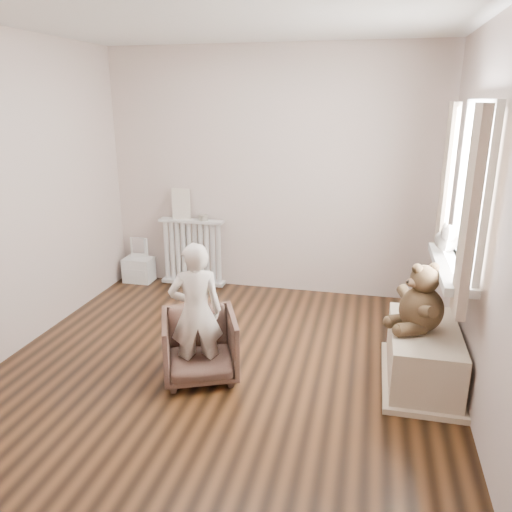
% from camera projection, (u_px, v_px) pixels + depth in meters
% --- Properties ---
extents(floor, '(3.60, 3.60, 0.01)m').
position_uv_depth(floor, '(225.00, 365.00, 4.04)').
color(floor, black).
rests_on(floor, ground).
extents(ceiling, '(3.60, 3.60, 0.01)m').
position_uv_depth(ceiling, '(218.00, 12.00, 3.26)').
color(ceiling, white).
rests_on(ceiling, ground).
extents(back_wall, '(3.60, 0.02, 2.60)m').
position_uv_depth(back_wall, '(271.00, 173.00, 5.32)').
color(back_wall, beige).
rests_on(back_wall, ground).
extents(front_wall, '(3.60, 0.02, 2.60)m').
position_uv_depth(front_wall, '(90.00, 299.00, 1.98)').
color(front_wall, beige).
rests_on(front_wall, ground).
extents(left_wall, '(0.02, 3.60, 2.60)m').
position_uv_depth(left_wall, '(10.00, 197.00, 4.04)').
color(left_wall, beige).
rests_on(left_wall, ground).
extents(right_wall, '(0.02, 3.60, 2.60)m').
position_uv_depth(right_wall, '(486.00, 221.00, 3.26)').
color(right_wall, beige).
rests_on(right_wall, ground).
extents(window, '(0.03, 0.90, 1.10)m').
position_uv_depth(window, '(474.00, 190.00, 3.50)').
color(window, white).
rests_on(window, right_wall).
extents(window_sill, '(0.22, 1.10, 0.06)m').
position_uv_depth(window_sill, '(451.00, 267.00, 3.69)').
color(window_sill, silver).
rests_on(window_sill, right_wall).
extents(curtain_left, '(0.06, 0.26, 1.30)m').
position_uv_depth(curtain_left, '(470.00, 215.00, 3.01)').
color(curtain_left, tan).
rests_on(curtain_left, right_wall).
extents(curtain_right, '(0.06, 0.26, 1.30)m').
position_uv_depth(curtain_right, '(446.00, 185.00, 4.07)').
color(curtain_right, tan).
rests_on(curtain_right, right_wall).
extents(radiator, '(0.73, 0.14, 0.77)m').
position_uv_depth(radiator, '(192.00, 253.00, 5.68)').
color(radiator, silver).
rests_on(radiator, floor).
extents(paper_doll, '(0.21, 0.02, 0.34)m').
position_uv_depth(paper_doll, '(181.00, 204.00, 5.53)').
color(paper_doll, beige).
rests_on(paper_doll, radiator).
extents(tin_a, '(0.11, 0.11, 0.06)m').
position_uv_depth(tin_a, '(203.00, 218.00, 5.52)').
color(tin_a, '#A59E8C').
rests_on(tin_a, radiator).
extents(toy_vanity, '(0.33, 0.24, 0.52)m').
position_uv_depth(toy_vanity, '(138.00, 259.00, 5.83)').
color(toy_vanity, silver).
rests_on(toy_vanity, floor).
extents(armchair, '(0.73, 0.73, 0.51)m').
position_uv_depth(armchair, '(200.00, 346.00, 3.81)').
color(armchair, brown).
rests_on(armchair, floor).
extents(child, '(0.46, 0.39, 1.07)m').
position_uv_depth(child, '(196.00, 312.00, 3.67)').
color(child, white).
rests_on(child, armchair).
extents(toy_bench, '(0.49, 0.93, 0.44)m').
position_uv_depth(toy_bench, '(423.00, 358.00, 3.75)').
color(toy_bench, beige).
rests_on(toy_bench, floor).
extents(teddy_bear, '(0.51, 0.46, 0.50)m').
position_uv_depth(teddy_bear, '(422.00, 300.00, 3.60)').
color(teddy_bear, '#332415').
rests_on(teddy_bear, toy_bench).
extents(plush_cat, '(0.28, 0.34, 0.25)m').
position_uv_depth(plush_cat, '(446.00, 239.00, 3.94)').
color(plush_cat, slate).
rests_on(plush_cat, window_sill).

